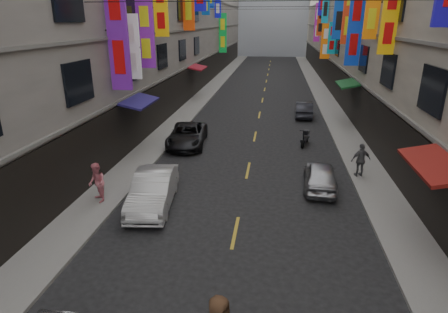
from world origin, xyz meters
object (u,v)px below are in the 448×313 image
(scooter_far_right, at_px, (305,138))
(car_right_far, at_px, (304,109))
(pedestrian_rfar, at_px, (361,160))
(car_left_mid, at_px, (153,190))
(car_right_mid, at_px, (320,175))
(pedestrian_lfar, at_px, (97,183))
(car_left_far, at_px, (187,135))

(scooter_far_right, relative_size, car_right_far, 0.49)
(pedestrian_rfar, bearing_deg, car_left_mid, 8.70)
(car_right_mid, height_order, pedestrian_rfar, pedestrian_rfar)
(scooter_far_right, height_order, pedestrian_rfar, pedestrian_rfar)
(car_right_mid, relative_size, pedestrian_lfar, 2.14)
(car_left_far, xyz_separation_m, pedestrian_lfar, (-1.88, -8.16, 0.31))
(car_left_far, relative_size, pedestrian_rfar, 2.81)
(car_left_mid, relative_size, car_left_far, 0.94)
(pedestrian_rfar, bearing_deg, car_right_far, -97.10)
(car_left_far, xyz_separation_m, car_right_mid, (7.40, -5.28, -0.03))
(car_left_mid, bearing_deg, car_right_mid, 14.60)
(car_left_far, bearing_deg, scooter_far_right, 3.27)
(car_left_far, height_order, car_right_far, car_left_far)
(car_right_mid, bearing_deg, car_right_far, -86.81)
(pedestrian_lfar, bearing_deg, pedestrian_rfar, 71.18)
(car_left_mid, relative_size, car_right_far, 1.19)
(pedestrian_rfar, bearing_deg, car_left_far, -38.42)
(scooter_far_right, height_order, car_right_far, car_right_far)
(car_right_far, bearing_deg, scooter_far_right, 89.48)
(pedestrian_lfar, bearing_deg, car_left_far, 127.39)
(car_left_mid, height_order, pedestrian_rfar, pedestrian_rfar)
(pedestrian_lfar, height_order, pedestrian_rfar, pedestrian_lfar)
(scooter_far_right, bearing_deg, pedestrian_lfar, 60.51)
(car_left_mid, relative_size, car_right_mid, 1.21)
(car_right_far, xyz_separation_m, pedestrian_lfar, (-9.38, -16.42, 0.35))
(car_left_mid, distance_m, car_right_mid, 7.47)
(scooter_far_right, distance_m, car_left_mid, 11.23)
(car_left_far, distance_m, pedestrian_rfar, 10.18)
(scooter_far_right, relative_size, pedestrian_lfar, 1.06)
(car_left_far, relative_size, car_right_far, 1.26)
(car_left_far, bearing_deg, car_right_far, 43.03)
(car_right_far, height_order, pedestrian_lfar, pedestrian_lfar)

